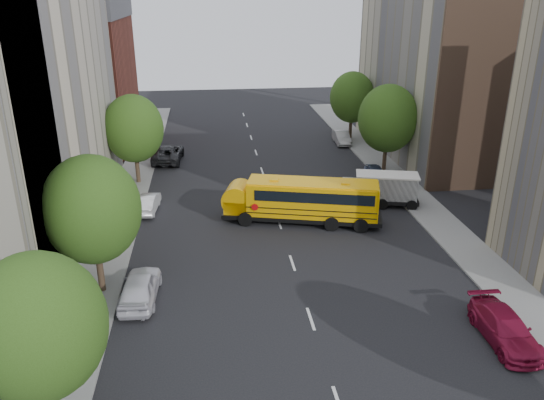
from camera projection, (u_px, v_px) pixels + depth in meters
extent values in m
plane|color=black|center=(288.00, 248.00, 34.45)|extent=(120.00, 120.00, 0.00)
cube|color=slate|center=(118.00, 225.00, 37.74)|extent=(3.00, 80.00, 0.12)
cube|color=slate|center=(427.00, 210.00, 40.33)|extent=(3.00, 80.00, 0.12)
cube|color=silver|center=(270.00, 194.00, 43.67)|extent=(0.15, 64.00, 0.01)
cube|color=beige|center=(1.00, 84.00, 34.26)|extent=(10.00, 26.00, 20.00)
cube|color=maroon|center=(80.00, 83.00, 55.85)|extent=(10.00, 15.00, 13.00)
cube|color=#B4AB8C|center=(441.00, 63.00, 51.60)|extent=(10.00, 22.00, 18.00)
cube|color=brown|center=(499.00, 81.00, 41.45)|extent=(10.10, 0.30, 18.00)
ellipsoid|color=#294913|center=(38.00, 327.00, 18.57)|extent=(4.80, 4.80, 5.52)
cylinder|color=#38281C|center=(100.00, 269.00, 28.98)|extent=(0.36, 0.36, 2.88)
ellipsoid|color=#294913|center=(92.00, 210.00, 27.68)|extent=(5.12, 5.12, 5.89)
cylinder|color=#38281C|center=(137.00, 168.00, 45.60)|extent=(0.36, 0.36, 2.81)
ellipsoid|color=#294913|center=(134.00, 129.00, 44.33)|extent=(4.99, 4.99, 5.74)
cylinder|color=#38281C|center=(385.00, 158.00, 48.05)|extent=(0.36, 0.36, 2.95)
ellipsoid|color=#294913|center=(388.00, 118.00, 46.72)|extent=(5.25, 5.25, 6.04)
cylinder|color=#38281C|center=(350.00, 127.00, 59.16)|extent=(0.36, 0.36, 2.74)
ellipsoid|color=#294913|center=(352.00, 97.00, 57.93)|extent=(4.86, 4.86, 5.59)
cube|color=black|center=(302.00, 215.00, 38.20)|extent=(11.58, 5.38, 0.30)
cube|color=#F3A904|center=(312.00, 198.00, 37.63)|extent=(9.42, 4.76, 2.32)
cube|color=#F3A904|center=(238.00, 204.00, 38.57)|extent=(2.35, 2.71, 1.01)
cube|color=black|center=(253.00, 189.00, 37.99)|extent=(1.08, 2.37, 1.21)
cube|color=#F3A904|center=(313.00, 183.00, 37.19)|extent=(9.37, 4.57, 0.14)
cube|color=black|center=(315.00, 192.00, 37.41)|extent=(8.66, 4.62, 0.76)
cube|color=black|center=(312.00, 209.00, 37.92)|extent=(9.44, 4.82, 0.06)
cube|color=black|center=(312.00, 204.00, 37.78)|extent=(9.44, 4.82, 0.06)
cube|color=#F3A904|center=(378.00, 202.00, 37.04)|extent=(0.79, 2.48, 2.32)
cube|color=#F3A904|center=(274.00, 180.00, 37.50)|extent=(0.74, 0.74, 0.10)
cube|color=#F3A904|center=(346.00, 183.00, 36.86)|extent=(0.74, 0.74, 0.10)
cylinder|color=#F3A904|center=(238.00, 197.00, 38.38)|extent=(2.64, 2.79, 2.12)
cylinder|color=red|center=(254.00, 207.00, 37.00)|extent=(0.50, 0.17, 0.50)
cylinder|color=black|center=(245.00, 219.00, 37.56)|extent=(1.05, 0.55, 1.01)
cylinder|color=black|center=(251.00, 206.00, 39.88)|extent=(1.05, 0.55, 1.01)
cylinder|color=black|center=(332.00, 224.00, 36.78)|extent=(1.05, 0.55, 1.01)
cylinder|color=black|center=(333.00, 210.00, 39.10)|extent=(1.05, 0.55, 1.01)
cylinder|color=black|center=(361.00, 226.00, 36.52)|extent=(1.05, 0.55, 1.01)
cylinder|color=black|center=(361.00, 212.00, 38.84)|extent=(1.05, 0.55, 1.01)
cube|color=black|center=(379.00, 198.00, 41.34)|extent=(6.21, 3.36, 0.30)
cube|color=white|center=(386.00, 186.00, 40.90)|extent=(4.85, 2.93, 1.77)
cube|color=white|center=(351.00, 188.00, 41.32)|extent=(1.80, 2.15, 1.18)
cube|color=silver|center=(387.00, 175.00, 40.55)|extent=(5.07, 3.07, 0.12)
cylinder|color=black|center=(351.00, 203.00, 40.72)|extent=(0.86, 0.44, 0.83)
cylinder|color=black|center=(351.00, 194.00, 42.53)|extent=(0.86, 0.44, 0.83)
cylinder|color=black|center=(382.00, 204.00, 40.44)|extent=(0.86, 0.44, 0.83)
cylinder|color=black|center=(381.00, 195.00, 42.25)|extent=(0.86, 0.44, 0.83)
cylinder|color=black|center=(411.00, 206.00, 40.18)|extent=(0.86, 0.44, 0.83)
cylinder|color=black|center=(408.00, 196.00, 42.00)|extent=(0.86, 0.44, 0.83)
imported|color=silver|center=(140.00, 287.00, 28.43)|extent=(2.12, 4.78, 1.60)
imported|color=silver|center=(147.00, 203.00, 40.03)|extent=(1.75, 4.17, 1.34)
imported|color=black|center=(168.00, 153.00, 51.69)|extent=(3.07, 5.91, 1.59)
imported|color=maroon|center=(505.00, 328.00, 25.13)|extent=(2.07, 4.90, 1.41)
imported|color=#333F59|center=(375.00, 174.00, 46.40)|extent=(1.86, 3.96, 1.31)
imported|color=gray|center=(342.00, 138.00, 57.66)|extent=(1.59, 4.18, 1.36)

